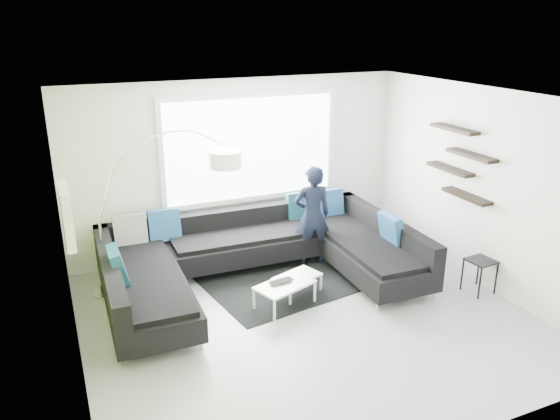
% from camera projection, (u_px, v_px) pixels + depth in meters
% --- Properties ---
extents(ground, '(5.50, 5.50, 0.00)m').
position_uv_depth(ground, '(306.00, 317.00, 7.07)').
color(ground, gray).
rests_on(ground, ground).
extents(room_shell, '(5.54, 5.04, 2.82)m').
position_uv_depth(room_shell, '(304.00, 179.00, 6.65)').
color(room_shell, silver).
rests_on(room_shell, ground).
extents(sectional_sofa, '(4.37, 2.78, 0.93)m').
position_uv_depth(sectional_sofa, '(261.00, 261.00, 7.74)').
color(sectional_sofa, black).
rests_on(sectional_sofa, ground).
extents(rug, '(2.56, 2.03, 0.01)m').
position_uv_depth(rug, '(288.00, 280.00, 8.05)').
color(rug, black).
rests_on(rug, ground).
extents(coffee_table, '(1.15, 0.89, 0.33)m').
position_uv_depth(coffee_table, '(291.00, 289.00, 7.45)').
color(coffee_table, white).
rests_on(coffee_table, ground).
extents(arc_lamp, '(2.07, 0.60, 2.23)m').
position_uv_depth(arc_lamp, '(99.00, 220.00, 7.30)').
color(arc_lamp, white).
rests_on(arc_lamp, ground).
extents(side_table, '(0.39, 0.39, 0.49)m').
position_uv_depth(side_table, '(479.00, 276.00, 7.65)').
color(side_table, black).
rests_on(side_table, ground).
extents(person, '(0.71, 0.58, 1.57)m').
position_uv_depth(person, '(312.00, 215.00, 8.41)').
color(person, black).
rests_on(person, ground).
extents(laptop, '(0.40, 0.31, 0.03)m').
position_uv_depth(laptop, '(283.00, 283.00, 7.23)').
color(laptop, black).
rests_on(laptop, coffee_table).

